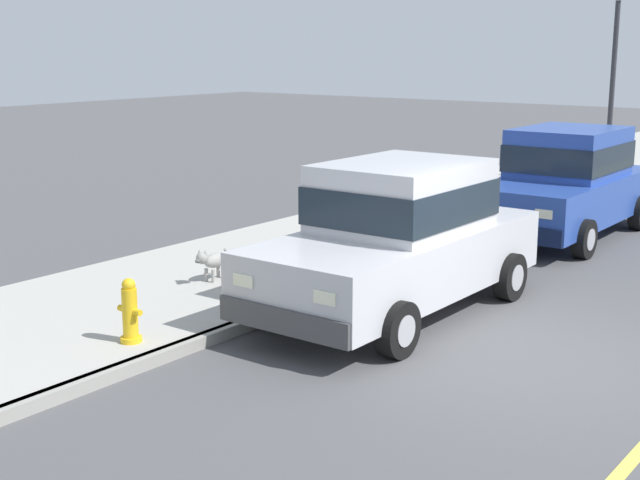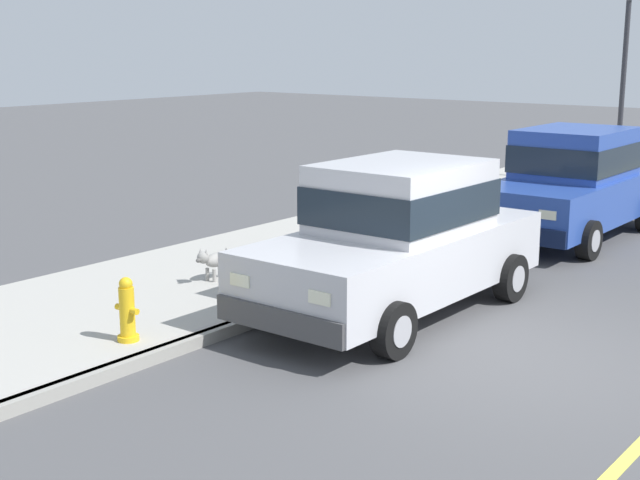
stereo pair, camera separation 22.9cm
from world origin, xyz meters
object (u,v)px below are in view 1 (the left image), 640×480
at_px(car_silver_sedan, 399,237).
at_px(street_lamp, 614,64).
at_px(fire_hydrant, 130,313).
at_px(car_blue_sedan, 566,182).
at_px(dog_grey, 212,260).

relative_size(car_silver_sedan, street_lamp, 1.04).
bearing_deg(street_lamp, fire_hydrant, -90.39).
bearing_deg(car_silver_sedan, car_blue_sedan, 90.64).
bearing_deg(car_silver_sedan, fire_hydrant, -115.84).
relative_size(car_blue_sedan, street_lamp, 1.04).
xyz_separation_m(car_silver_sedan, car_blue_sedan, (-0.06, 5.66, 0.00)).
relative_size(car_silver_sedan, car_blue_sedan, 1.00).
bearing_deg(fire_hydrant, car_silver_sedan, 64.16).
height_order(fire_hydrant, street_lamp, street_lamp).
xyz_separation_m(car_blue_sedan, dog_grey, (-2.51, -6.36, -0.55)).
bearing_deg(car_silver_sedan, dog_grey, -164.88).
distance_m(car_blue_sedan, street_lamp, 6.44).
bearing_deg(street_lamp, dog_grey, -95.42).
xyz_separation_m(fire_hydrant, street_lamp, (0.10, 14.77, 2.43)).
distance_m(car_silver_sedan, car_blue_sedan, 5.66).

